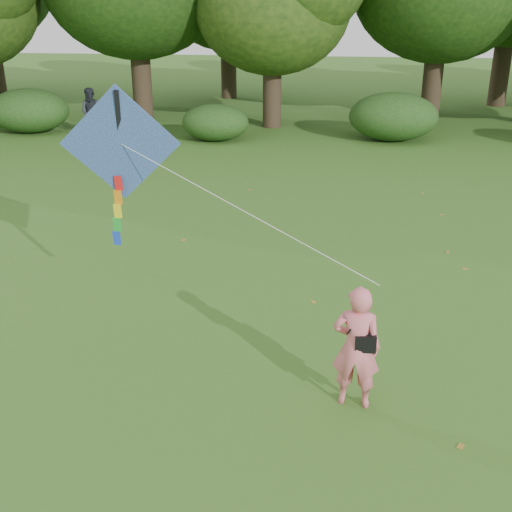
# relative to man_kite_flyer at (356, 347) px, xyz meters

# --- Properties ---
(ground) EXTENTS (100.00, 100.00, 0.00)m
(ground) POSITION_rel_man_kite_flyer_xyz_m (-0.92, -0.08, -0.96)
(ground) COLOR #265114
(ground) RESTS_ON ground
(man_kite_flyer) EXTENTS (0.76, 0.55, 1.92)m
(man_kite_flyer) POSITION_rel_man_kite_flyer_xyz_m (0.00, 0.00, 0.00)
(man_kite_flyer) COLOR #E36B77
(man_kite_flyer) RESTS_ON ground
(bystander_left) EXTENTS (1.04, 0.85, 1.97)m
(bystander_left) POSITION_rel_man_kite_flyer_xyz_m (-9.97, 17.10, 0.02)
(bystander_left) COLOR #23252F
(bystander_left) RESTS_ON ground
(crossbody_bag) EXTENTS (0.43, 0.20, 0.74)m
(crossbody_bag) POSITION_rel_man_kite_flyer_xyz_m (0.12, -0.03, 0.13)
(crossbody_bag) COLOR black
(crossbody_bag) RESTS_ON ground
(flying_kite) EXTENTS (5.31, 2.71, 2.90)m
(flying_kite) POSITION_rel_man_kite_flyer_xyz_m (-4.03, 2.39, 2.25)
(flying_kite) COLOR #266BA8
(flying_kite) RESTS_ON ground
(shrub_band) EXTENTS (39.15, 3.22, 1.88)m
(shrub_band) POSITION_rel_man_kite_flyer_xyz_m (-1.64, 17.53, -0.11)
(shrub_band) COLOR #264919
(shrub_band) RESTS_ON ground
(fallen_leaves) EXTENTS (9.03, 13.56, 0.01)m
(fallen_leaves) POSITION_rel_man_kite_flyer_xyz_m (0.96, 5.34, -0.96)
(fallen_leaves) COLOR olive
(fallen_leaves) RESTS_ON ground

